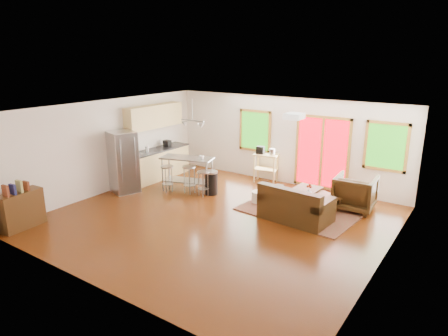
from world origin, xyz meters
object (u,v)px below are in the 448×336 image
Objects in this scene: coffee_table at (321,196)px; refrigerator at (123,162)px; armchair at (355,191)px; kitchen_cart at (265,158)px; rug at (301,210)px; ottoman at (307,195)px; loveseat at (295,207)px; island at (187,167)px.

refrigerator is at bearing -159.71° from coffee_table.
kitchen_cart reaches higher than armchair.
ottoman is (-0.10, 0.57, 0.20)m from rug.
island reaches higher than loveseat.
ottoman is 0.57× the size of kitchen_cart.
loveseat is 1.53× the size of coffee_table.
loveseat is 1.05× the size of island.
island reaches higher than rug.
ottoman is at bearing 104.50° from loveseat.
ottoman is (-1.16, -0.23, -0.28)m from armchair.
ottoman is 0.39× the size of island.
kitchen_cart is (-2.02, 2.21, 0.42)m from loveseat.
refrigerator is 1.80m from island.
island is 2.42m from kitchen_cart.
armchair is at bearing 31.06° from coffee_table.
armchair reaches higher than island.
rug is 5.08m from refrigerator.
refrigerator is (-4.89, -0.84, 0.53)m from loveseat.
loveseat is at bearing -80.08° from ottoman.
rug is at bearing 104.81° from loveseat.
armchair reaches higher than coffee_table.
ottoman is at bearing 99.56° from rug.
rug is 1.64× the size of loveseat.
armchair is (0.70, 0.42, 0.16)m from coffee_table.
coffee_table is at bearing 10.59° from island.
rug is at bearing 33.49° from armchair.
armchair is 0.61× the size of island.
loveseat reaches higher than ottoman.
refrigerator reaches higher than ottoman.
island reaches higher than ottoman.
island is (-3.80, -0.71, 0.32)m from coffee_table.
coffee_table is 3.88m from island.
refrigerator is at bearing -155.93° from ottoman.
rug is 2.55m from kitchen_cart.
refrigerator is (-5.84, -2.32, 0.38)m from armchair.
kitchen_cart is at bearing 50.44° from island.
refrigerator is at bearing -138.32° from island.
loveseat is 2.66× the size of ottoman.
island is (-3.34, -0.90, 0.44)m from ottoman.
loveseat is 3.59m from island.
loveseat is 4.99m from refrigerator.
coffee_table is at bearing 27.34° from armchair.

